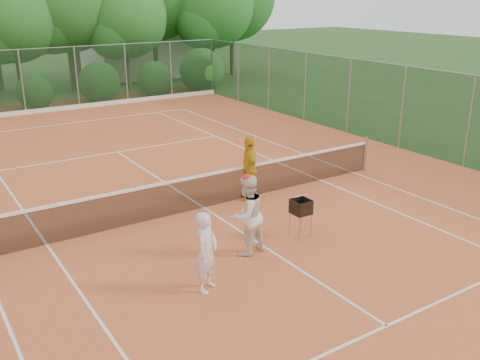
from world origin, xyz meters
The scene contains 14 objects.
ground centered at (0.00, 0.00, 0.00)m, with size 120.00×120.00×0.00m, color #234719.
clay_court centered at (0.00, 0.00, 0.01)m, with size 18.00×36.00×0.02m, color #D26030.
club_building centered at (9.00, 24.00, 1.50)m, with size 8.00×5.00×3.00m, color beige.
tennis_net centered at (0.00, 0.00, 0.53)m, with size 11.97×0.10×1.10m.
player_white centered at (-1.99, -3.65, 0.82)m, with size 0.59×0.38×1.61m, color silver.
player_center_grp centered at (-0.49, -2.78, 0.93)m, with size 0.99×0.84×1.83m.
player_yellow centered at (1.41, -0.04, 0.92)m, with size 1.05×0.44×1.79m, color gold.
ball_hopper centered at (1.04, -2.75, 0.75)m, with size 0.40×0.40×0.92m.
stray_ball_b centered at (1.09, 13.51, 0.05)m, with size 0.07×0.07×0.07m, color #BDDD33.
stray_ball_c centered at (-0.43, 10.25, 0.05)m, with size 0.07×0.07×0.07m, color #C1E335.
court_markings centered at (0.00, 0.00, 0.02)m, with size 11.03×23.83×0.01m.
fence_back centered at (0.00, 15.00, 1.52)m, with size 18.07×0.07×3.00m.
fence_right centered at (9.00, -1.50, 1.52)m, with size 0.07×33.07×3.00m.
tropical_treeline centered at (1.43, 20.22, 5.11)m, with size 32.10×8.49×15.03m.
Camera 1 is at (-6.42, -11.61, 5.44)m, focal length 40.00 mm.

